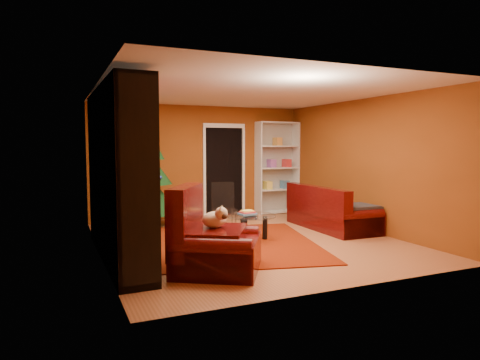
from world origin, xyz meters
name	(u,v)px	position (x,y,z in m)	size (l,w,h in m)	color
floor	(249,242)	(0.00, 0.00, -0.03)	(5.00, 5.50, 0.05)	#A35B33
ceiling	(249,91)	(0.00, 0.00, 2.62)	(5.00, 5.50, 0.05)	silver
wall_back	(200,162)	(0.00, 2.77, 1.30)	(5.00, 0.05, 2.60)	brown
wall_left	(97,171)	(-2.52, 0.00, 1.30)	(0.05, 5.50, 2.60)	brown
wall_right	(365,165)	(2.52, 0.00, 1.30)	(0.05, 5.50, 2.60)	brown
doorway	(224,172)	(0.60, 2.73, 1.05)	(1.06, 0.60, 2.16)	black
rug	(233,243)	(-0.35, -0.10, 0.01)	(2.76, 3.22, 0.02)	maroon
media_unit	(117,174)	(-2.27, -0.27, 1.26)	(0.50, 3.29, 2.52)	black
christmas_tree	(150,176)	(-1.29, 2.15, 1.04)	(1.20, 1.20, 2.14)	black
gift_box_green	(191,218)	(-0.50, 1.90, 0.13)	(0.27, 0.27, 0.27)	#225620
gift_box_red	(152,217)	(-1.19, 2.44, 0.12)	(0.23, 0.23, 0.23)	maroon
white_bookshelf	(277,168)	(1.95, 2.57, 1.13)	(1.07, 0.39, 2.32)	white
armchair	(217,237)	(-1.15, -1.50, 0.46)	(1.19, 1.19, 0.93)	#3A0605
dog	(214,220)	(-1.17, -1.43, 0.69)	(0.40, 0.30, 0.30)	beige
sofa	(332,207)	(2.02, 0.36, 0.45)	(2.08, 0.93, 0.89)	#3A0605
coffee_table	(251,227)	(0.05, 0.02, 0.23)	(0.89, 0.89, 0.55)	gray
acrylic_chair	(225,210)	(-0.13, 0.84, 0.44)	(0.45, 0.49, 0.87)	#66605B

